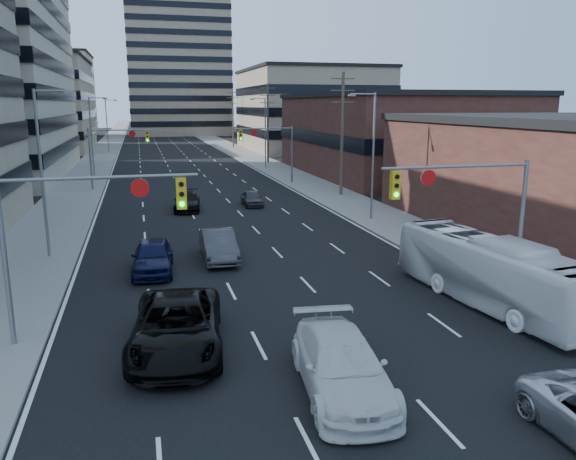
# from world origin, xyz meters

# --- Properties ---
(ground) EXTENTS (400.00, 400.00, 0.00)m
(ground) POSITION_xyz_m (0.00, 0.00, 0.00)
(ground) COLOR black
(ground) RESTS_ON ground
(road_surface) EXTENTS (18.00, 300.00, 0.02)m
(road_surface) POSITION_xyz_m (0.00, 130.00, 0.01)
(road_surface) COLOR black
(road_surface) RESTS_ON ground
(sidewalk_left) EXTENTS (5.00, 300.00, 0.15)m
(sidewalk_left) POSITION_xyz_m (-11.50, 130.00, 0.07)
(sidewalk_left) COLOR slate
(sidewalk_left) RESTS_ON ground
(sidewalk_right) EXTENTS (5.00, 300.00, 0.15)m
(sidewalk_right) POSITION_xyz_m (11.50, 130.00, 0.07)
(sidewalk_right) COLOR slate
(sidewalk_right) RESTS_ON ground
(office_left_far) EXTENTS (20.00, 30.00, 16.00)m
(office_left_far) POSITION_xyz_m (-24.00, 100.00, 8.00)
(office_left_far) COLOR gray
(office_left_far) RESTS_ON ground
(storefront_right_mid) EXTENTS (20.00, 30.00, 9.00)m
(storefront_right_mid) POSITION_xyz_m (24.00, 50.00, 4.50)
(storefront_right_mid) COLOR #472119
(storefront_right_mid) RESTS_ON ground
(office_right_far) EXTENTS (22.00, 28.00, 14.00)m
(office_right_far) POSITION_xyz_m (25.00, 88.00, 7.00)
(office_right_far) COLOR gray
(office_right_far) RESTS_ON ground
(apartment_tower) EXTENTS (26.00, 26.00, 58.00)m
(apartment_tower) POSITION_xyz_m (6.00, 150.00, 29.00)
(apartment_tower) COLOR gray
(apartment_tower) RESTS_ON ground
(bg_block_left) EXTENTS (24.00, 24.00, 20.00)m
(bg_block_left) POSITION_xyz_m (-28.00, 140.00, 10.00)
(bg_block_left) COLOR #ADA089
(bg_block_left) RESTS_ON ground
(bg_block_right) EXTENTS (22.00, 22.00, 12.00)m
(bg_block_right) POSITION_xyz_m (32.00, 130.00, 6.00)
(bg_block_right) COLOR gray
(bg_block_right) RESTS_ON ground
(signal_near_left) EXTENTS (6.59, 0.33, 6.00)m
(signal_near_left) POSITION_xyz_m (-7.45, 8.00, 4.33)
(signal_near_left) COLOR slate
(signal_near_left) RESTS_ON ground
(signal_near_right) EXTENTS (6.59, 0.33, 6.00)m
(signal_near_right) POSITION_xyz_m (7.45, 8.00, 4.33)
(signal_near_right) COLOR slate
(signal_near_right) RESTS_ON ground
(signal_far_left) EXTENTS (6.09, 0.33, 6.00)m
(signal_far_left) POSITION_xyz_m (-7.68, 45.00, 4.30)
(signal_far_left) COLOR slate
(signal_far_left) RESTS_ON ground
(signal_far_right) EXTENTS (6.09, 0.33, 6.00)m
(signal_far_right) POSITION_xyz_m (7.68, 45.00, 4.30)
(signal_far_right) COLOR slate
(signal_far_right) RESTS_ON ground
(utility_pole_block) EXTENTS (2.20, 0.28, 11.00)m
(utility_pole_block) POSITION_xyz_m (12.20, 36.00, 5.78)
(utility_pole_block) COLOR #4C3D2D
(utility_pole_block) RESTS_ON ground
(utility_pole_midblock) EXTENTS (2.20, 0.28, 11.00)m
(utility_pole_midblock) POSITION_xyz_m (12.20, 66.00, 5.78)
(utility_pole_midblock) COLOR #4C3D2D
(utility_pole_midblock) RESTS_ON ground
(utility_pole_distant) EXTENTS (2.20, 0.28, 11.00)m
(utility_pole_distant) POSITION_xyz_m (12.20, 96.00, 5.78)
(utility_pole_distant) COLOR #4C3D2D
(utility_pole_distant) RESTS_ON ground
(streetlight_left_near) EXTENTS (2.03, 0.22, 9.00)m
(streetlight_left_near) POSITION_xyz_m (-10.34, 20.00, 5.05)
(streetlight_left_near) COLOR slate
(streetlight_left_near) RESTS_ON ground
(streetlight_left_mid) EXTENTS (2.03, 0.22, 9.00)m
(streetlight_left_mid) POSITION_xyz_m (-10.34, 55.00, 5.05)
(streetlight_left_mid) COLOR slate
(streetlight_left_mid) RESTS_ON ground
(streetlight_left_far) EXTENTS (2.03, 0.22, 9.00)m
(streetlight_left_far) POSITION_xyz_m (-10.34, 90.00, 5.05)
(streetlight_left_far) COLOR slate
(streetlight_left_far) RESTS_ON ground
(streetlight_right_near) EXTENTS (2.03, 0.22, 9.00)m
(streetlight_right_near) POSITION_xyz_m (10.34, 25.00, 5.05)
(streetlight_right_near) COLOR slate
(streetlight_right_near) RESTS_ON ground
(streetlight_right_far) EXTENTS (2.03, 0.22, 9.00)m
(streetlight_right_far) POSITION_xyz_m (10.34, 60.00, 5.05)
(streetlight_right_far) COLOR slate
(streetlight_right_far) RESTS_ON ground
(black_pickup) EXTENTS (3.74, 6.77, 1.80)m
(black_pickup) POSITION_xyz_m (-4.55, 6.26, 0.90)
(black_pickup) COLOR black
(black_pickup) RESTS_ON ground
(white_van) EXTENTS (2.98, 5.99, 1.67)m
(white_van) POSITION_xyz_m (-0.12, 2.23, 0.84)
(white_van) COLOR silver
(white_van) RESTS_ON ground
(transit_bus) EXTENTS (3.54, 10.54, 2.88)m
(transit_bus) POSITION_xyz_m (8.40, 7.56, 1.44)
(transit_bus) COLOR white
(transit_bus) RESTS_ON ground
(sedan_blue) EXTENTS (2.25, 4.95, 1.65)m
(sedan_blue) POSITION_xyz_m (-5.10, 15.91, 0.82)
(sedan_blue) COLOR black
(sedan_blue) RESTS_ON ground
(sedan_grey_center) EXTENTS (1.80, 4.90, 1.60)m
(sedan_grey_center) POSITION_xyz_m (-1.60, 17.38, 0.80)
(sedan_grey_center) COLOR #3A393C
(sedan_grey_center) RESTS_ON ground
(sedan_black_far) EXTENTS (2.51, 5.08, 1.42)m
(sedan_black_far) POSITION_xyz_m (-2.00, 32.54, 0.71)
(sedan_black_far) COLOR black
(sedan_black_far) RESTS_ON ground
(sedan_grey_right) EXTENTS (1.53, 3.70, 1.25)m
(sedan_grey_right) POSITION_xyz_m (3.37, 33.23, 0.63)
(sedan_grey_right) COLOR #38393B
(sedan_grey_right) RESTS_ON ground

